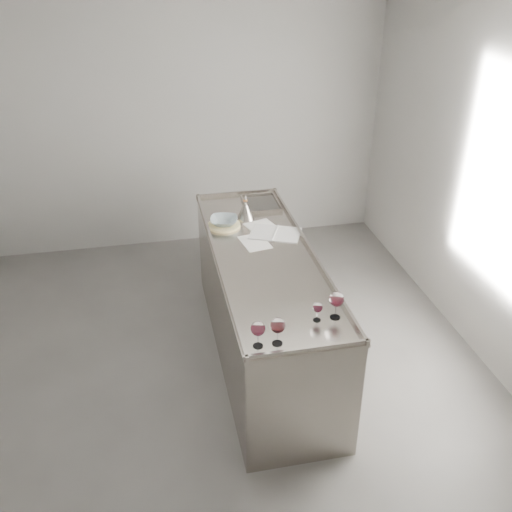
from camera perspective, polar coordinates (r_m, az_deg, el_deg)
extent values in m
cube|color=#4F4C4A|center=(4.60, -4.70, -12.72)|extent=(4.50, 5.00, 0.02)
cube|color=gray|center=(6.16, -8.43, 13.32)|extent=(4.50, 0.02, 2.80)
cube|color=gray|center=(4.59, 23.81, 5.53)|extent=(0.02, 5.00, 2.80)
cube|color=gray|center=(4.60, 0.77, -5.10)|extent=(0.75, 2.40, 0.92)
cube|color=gray|center=(4.36, 0.81, 0.01)|extent=(0.77, 2.42, 0.02)
cube|color=gray|center=(3.38, 5.21, -9.29)|extent=(0.77, 0.02, 0.03)
cube|color=gray|center=(5.40, -1.93, 6.30)|extent=(0.77, 0.02, 0.03)
cube|color=gray|center=(4.29, -3.96, -0.18)|extent=(0.02, 2.42, 0.03)
cube|color=gray|center=(4.43, 5.43, 0.76)|extent=(0.02, 2.42, 0.03)
cube|color=#595654|center=(5.19, 0.50, 5.12)|extent=(0.30, 0.38, 0.01)
cylinder|color=white|center=(3.42, 0.20, -8.96)|extent=(0.06, 0.06, 0.00)
cylinder|color=white|center=(3.39, 0.20, -8.38)|extent=(0.01, 0.01, 0.08)
ellipsoid|color=white|center=(3.34, 0.20, -7.27)|extent=(0.09, 0.09, 0.09)
cylinder|color=#370712|center=(3.36, 0.20, -7.54)|extent=(0.06, 0.06, 0.02)
cylinder|color=white|center=(3.44, 2.14, -8.71)|extent=(0.06, 0.06, 0.00)
cylinder|color=white|center=(3.41, 2.16, -8.10)|extent=(0.01, 0.01, 0.09)
ellipsoid|color=white|center=(3.36, 2.19, -6.95)|extent=(0.09, 0.09, 0.10)
cylinder|color=#320609|center=(3.37, 2.18, -7.23)|extent=(0.07, 0.07, 0.02)
cylinder|color=white|center=(3.69, 7.91, -6.07)|extent=(0.07, 0.07, 0.00)
cylinder|color=white|center=(3.66, 7.96, -5.46)|extent=(0.01, 0.01, 0.09)
ellipsoid|color=white|center=(3.61, 8.05, -4.30)|extent=(0.10, 0.10, 0.10)
cylinder|color=#390710|center=(3.62, 8.03, -4.59)|extent=(0.07, 0.07, 0.02)
cylinder|color=white|center=(3.65, 6.10, -6.36)|extent=(0.05, 0.05, 0.00)
cylinder|color=white|center=(3.63, 6.13, -5.93)|extent=(0.01, 0.01, 0.06)
ellipsoid|color=white|center=(3.60, 6.18, -5.14)|extent=(0.06, 0.06, 0.07)
cylinder|color=#390715|center=(3.60, 6.17, -5.33)|extent=(0.05, 0.05, 0.01)
cube|color=silver|center=(4.67, 0.69, 2.39)|extent=(0.29, 0.34, 0.01)
cube|color=silver|center=(4.64, 3.18, 2.15)|extent=(0.29, 0.34, 0.01)
cylinder|color=white|center=(4.65, 1.94, 2.33)|extent=(0.12, 0.26, 0.01)
cube|color=silver|center=(4.53, -0.10, 1.39)|extent=(0.24, 0.31, 0.00)
cube|color=silver|center=(4.74, 0.81, 2.77)|extent=(0.31, 0.38, 0.00)
cylinder|color=beige|center=(4.79, -3.22, 3.10)|extent=(0.35, 0.35, 0.02)
imported|color=#899A9F|center=(4.77, -3.23, 3.51)|extent=(0.27, 0.27, 0.06)
cone|color=#9D958C|center=(4.89, -1.05, 4.45)|extent=(0.15, 0.15, 0.13)
cylinder|color=#9D958C|center=(4.86, -1.06, 5.33)|extent=(0.03, 0.03, 0.03)
cylinder|color=#A15D2C|center=(4.85, -1.06, 5.60)|extent=(0.04, 0.04, 0.02)
cone|color=#9D958C|center=(4.84, -1.07, 5.93)|extent=(0.03, 0.03, 0.04)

